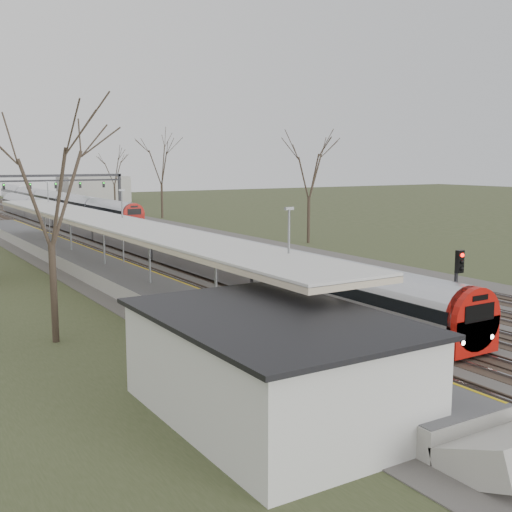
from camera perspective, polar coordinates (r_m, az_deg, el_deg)
The scene contains 11 objects.
track_bed at distance 67.56m, azimuth -11.46°, elevation 1.57°, with size 24.00×160.00×0.22m.
platform at distance 48.11m, azimuth -14.61°, elevation -0.75°, with size 3.50×69.00×1.00m, color #9E9B93.
canopy at distance 43.42m, azimuth -13.00°, elevation 2.90°, with size 4.10×50.00×3.11m.
station_building at distance 20.10m, azimuth 1.32°, elevation -10.01°, with size 6.00×9.00×3.20m, color silver.
signal_gantry at distance 95.86m, azimuth -17.83°, elevation 6.22°, with size 21.00×0.59×6.08m.
tree_west_near at distance 28.82m, azimuth -17.98°, elevation 6.70°, with size 5.00×5.00×10.30m.
tree_east_far at distance 62.13m, azimuth 4.75°, elevation 7.80°, with size 5.00×5.00×10.30m.
train_near at distance 64.84m, azimuth -13.25°, elevation 2.49°, with size 2.62×90.21×3.05m.
train_far at distance 112.49m, azimuth -17.65°, elevation 4.75°, with size 2.62×75.21×3.05m.
passenger at distance 21.04m, azimuth 11.63°, elevation -8.66°, with size 0.61×0.40×1.67m, color #28454E.
signal_post at distance 29.63m, azimuth 17.45°, elevation -2.13°, with size 0.35×0.45×4.10m.
Camera 1 is at (-22.92, -7.96, 7.96)m, focal length 45.00 mm.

